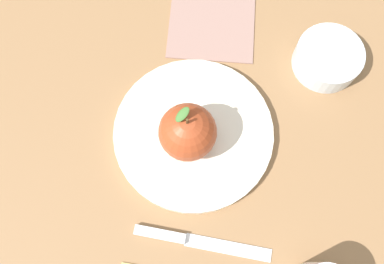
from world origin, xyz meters
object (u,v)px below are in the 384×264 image
(dinner_plate, at_px, (192,134))
(knife, at_px, (190,240))
(side_bowl, at_px, (328,57))
(linen_napkin, at_px, (212,25))
(apple, at_px, (188,132))

(dinner_plate, bearing_deg, knife, 140.86)
(dinner_plate, height_order, side_bowl, side_bowl)
(knife, distance_m, linen_napkin, 0.35)
(linen_napkin, bearing_deg, knife, 136.17)
(dinner_plate, distance_m, side_bowl, 0.25)
(dinner_plate, xyz_separation_m, apple, (-0.01, 0.01, 0.05))
(apple, distance_m, knife, 0.15)
(side_bowl, height_order, linen_napkin, side_bowl)
(apple, bearing_deg, linen_napkin, -48.61)
(apple, xyz_separation_m, side_bowl, (-0.03, -0.25, -0.03))
(dinner_plate, distance_m, apple, 0.05)
(dinner_plate, xyz_separation_m, side_bowl, (-0.03, -0.24, 0.01))
(apple, relative_size, side_bowl, 0.92)
(side_bowl, distance_m, linen_napkin, 0.19)
(dinner_plate, height_order, linen_napkin, dinner_plate)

